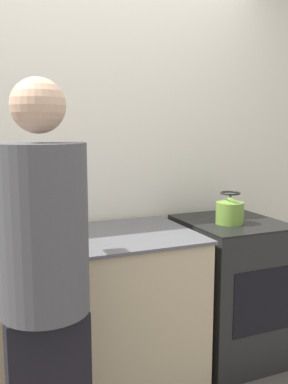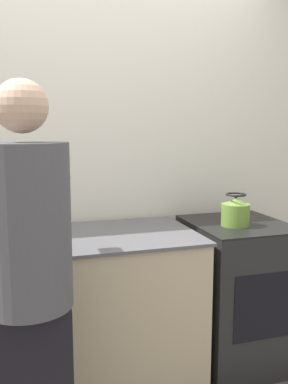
# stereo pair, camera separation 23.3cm
# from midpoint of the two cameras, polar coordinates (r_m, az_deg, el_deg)

# --- Properties ---
(wall_back) EXTENTS (8.00, 0.05, 2.60)m
(wall_back) POSITION_cam_midpoint_polar(r_m,az_deg,el_deg) (2.76, -10.93, 4.62)
(wall_back) COLOR silver
(wall_back) RESTS_ON ground_plane
(counter) EXTENTS (1.71, 0.72, 0.88)m
(counter) POSITION_cam_midpoint_polar(r_m,az_deg,el_deg) (2.52, -15.51, -16.17)
(counter) COLOR #C6B28E
(counter) RESTS_ON ground_plane
(oven) EXTENTS (0.58, 0.66, 0.90)m
(oven) POSITION_cam_midpoint_polar(r_m,az_deg,el_deg) (2.88, 9.08, -12.60)
(oven) COLOR black
(oven) RESTS_ON ground_plane
(person) EXTENTS (0.39, 0.63, 1.67)m
(person) POSITION_cam_midpoint_polar(r_m,az_deg,el_deg) (1.76, -17.03, -11.20)
(person) COLOR black
(person) RESTS_ON ground_plane
(cutting_board) EXTENTS (0.31, 0.20, 0.02)m
(cutting_board) POSITION_cam_midpoint_polar(r_m,az_deg,el_deg) (2.16, -17.84, -7.74)
(cutting_board) COLOR #A87A4C
(cutting_board) RESTS_ON counter
(knife) EXTENTS (0.21, 0.06, 0.01)m
(knife) POSITION_cam_midpoint_polar(r_m,az_deg,el_deg) (2.18, -17.68, -7.23)
(knife) COLOR silver
(knife) RESTS_ON cutting_board
(kettle) EXTENTS (0.17, 0.17, 0.20)m
(kettle) POSITION_cam_midpoint_polar(r_m,az_deg,el_deg) (2.65, 8.93, -2.46)
(kettle) COLOR olive
(kettle) RESTS_ON oven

